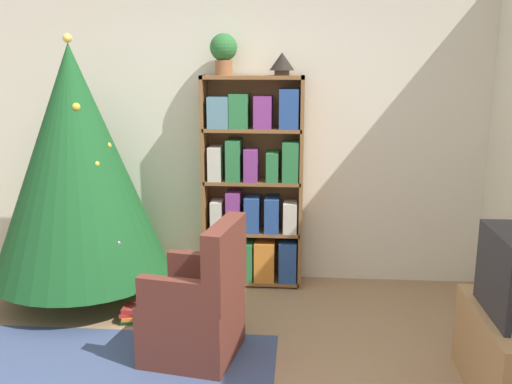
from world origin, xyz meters
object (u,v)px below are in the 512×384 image
at_px(christmas_tree, 76,163).
at_px(armchair, 198,310).
at_px(table_lamp, 282,62).
at_px(potted_plant, 224,51).
at_px(bookshelf, 253,188).

bearing_deg(christmas_tree, armchair, -38.07).
relative_size(armchair, table_lamp, 4.60).
relative_size(christmas_tree, potted_plant, 6.36).
height_order(christmas_tree, potted_plant, potted_plant).
bearing_deg(christmas_tree, table_lamp, 15.24).
xyz_separation_m(christmas_tree, armchair, (1.09, -0.86, -0.80)).
bearing_deg(bookshelf, christmas_tree, -162.59).
relative_size(bookshelf, potted_plant, 5.41).
distance_m(potted_plant, table_lamp, 0.48).
distance_m(armchair, potted_plant, 2.09).
bearing_deg(bookshelf, potted_plant, 178.31).
xyz_separation_m(bookshelf, table_lamp, (0.23, 0.01, 1.04)).
height_order(armchair, table_lamp, table_lamp).
bearing_deg(potted_plant, bookshelf, -1.69).
relative_size(bookshelf, armchair, 1.93).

